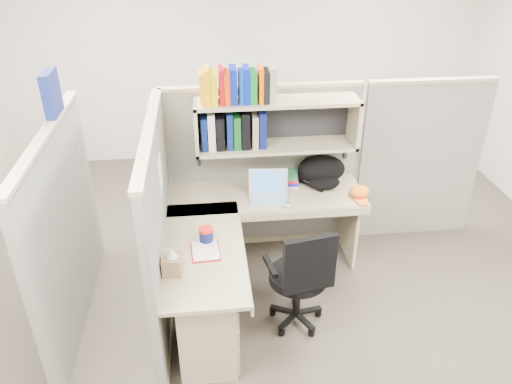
{
  "coord_description": "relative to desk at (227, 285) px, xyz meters",
  "views": [
    {
      "loc": [
        -0.51,
        -3.27,
        2.94
      ],
      "look_at": [
        -0.13,
        0.25,
        0.94
      ],
      "focal_mm": 35.0,
      "sensor_mm": 36.0,
      "label": 1
    }
  ],
  "objects": [
    {
      "name": "ground",
      "position": [
        0.41,
        0.29,
        -0.44
      ],
      "size": [
        6.0,
        6.0,
        0.0
      ],
      "primitive_type": "plane",
      "color": "#342E28",
      "rests_on": "ground"
    },
    {
      "name": "room_shell",
      "position": [
        0.41,
        0.29,
        1.18
      ],
      "size": [
        6.0,
        6.0,
        6.0
      ],
      "color": "beige",
      "rests_on": "ground"
    },
    {
      "name": "cubicle",
      "position": [
        0.04,
        0.74,
        0.47
      ],
      "size": [
        3.79,
        1.84,
        1.95
      ],
      "color": "#5E5F5A",
      "rests_on": "ground"
    },
    {
      "name": "desk",
      "position": [
        0.0,
        0.0,
        0.0
      ],
      "size": [
        1.74,
        1.75,
        0.73
      ],
      "color": "tan",
      "rests_on": "ground"
    },
    {
      "name": "laptop",
      "position": [
        0.42,
        0.75,
        0.41
      ],
      "size": [
        0.37,
        0.37,
        0.25
      ],
      "primitive_type": null,
      "rotation": [
        0.0,
        0.0,
        -0.08
      ],
      "color": "silver",
      "rests_on": "desk"
    },
    {
      "name": "backpack",
      "position": [
        0.94,
        0.97,
        0.42
      ],
      "size": [
        0.53,
        0.47,
        0.26
      ],
      "primitive_type": null,
      "rotation": [
        0.0,
        0.0,
        0.35
      ],
      "color": "black",
      "rests_on": "desk"
    },
    {
      "name": "orange_cap",
      "position": [
        1.22,
        0.73,
        0.34
      ],
      "size": [
        0.18,
        0.21,
        0.1
      ],
      "primitive_type": null,
      "rotation": [
        0.0,
        0.0,
        -0.04
      ],
      "color": "orange",
      "rests_on": "desk"
    },
    {
      "name": "snack_canister",
      "position": [
        -0.14,
        0.19,
        0.35
      ],
      "size": [
        0.11,
        0.11,
        0.11
      ],
      "color": "#0D134F",
      "rests_on": "desk"
    },
    {
      "name": "tissue_box",
      "position": [
        -0.38,
        -0.17,
        0.4
      ],
      "size": [
        0.14,
        0.14,
        0.21
      ],
      "primitive_type": null,
      "rotation": [
        0.0,
        0.0,
        -0.08
      ],
      "color": "#987556",
      "rests_on": "desk"
    },
    {
      "name": "mouse",
      "position": [
        0.56,
        0.61,
        0.31
      ],
      "size": [
        0.1,
        0.08,
        0.03
      ],
      "primitive_type": "ellipsoid",
      "rotation": [
        0.0,
        0.0,
        0.37
      ],
      "color": "#7D9BB1",
      "rests_on": "desk"
    },
    {
      "name": "paper_cup",
      "position": [
        0.34,
        0.99,
        0.34
      ],
      "size": [
        0.07,
        0.07,
        0.09
      ],
      "primitive_type": "cylinder",
      "rotation": [
        0.0,
        0.0,
        0.22
      ],
      "color": "silver",
      "rests_on": "desk"
    },
    {
      "name": "book_stack",
      "position": [
        0.65,
        1.03,
        0.35
      ],
      "size": [
        0.2,
        0.25,
        0.11
      ],
      "primitive_type": null,
      "rotation": [
        0.0,
        0.0,
        -0.18
      ],
      "color": "slate",
      "rests_on": "desk"
    },
    {
      "name": "loose_paper",
      "position": [
        -0.15,
        0.07,
        0.29
      ],
      "size": [
        0.21,
        0.27,
        0.0
      ],
      "primitive_type": null,
      "rotation": [
        0.0,
        0.0,
        0.07
      ],
      "color": "white",
      "rests_on": "desk"
    },
    {
      "name": "task_chair",
      "position": [
        0.56,
        -0.03,
        -0.1
      ],
      "size": [
        0.53,
        0.49,
        0.96
      ],
      "color": "black",
      "rests_on": "ground"
    }
  ]
}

